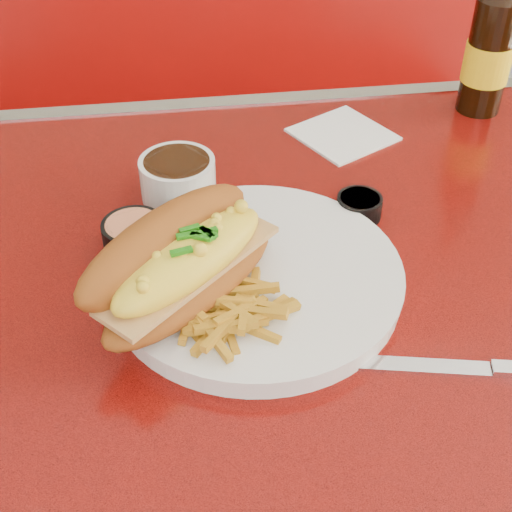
{
  "coord_description": "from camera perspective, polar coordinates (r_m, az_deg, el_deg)",
  "views": [
    {
      "loc": [
        -0.1,
        -0.53,
        1.26
      ],
      "look_at": [
        -0.03,
        0.0,
        0.81
      ],
      "focal_mm": 50.0,
      "sensor_mm": 36.0,
      "label": 1
    }
  ],
  "objects": [
    {
      "name": "diner_table",
      "position": [
        0.85,
        2.13,
        -10.39
      ],
      "size": [
        1.23,
        0.83,
        0.77
      ],
      "color": "red",
      "rests_on": "ground"
    },
    {
      "name": "sauce_cup_left",
      "position": [
        0.77,
        -9.73,
        1.69
      ],
      "size": [
        0.07,
        0.07,
        0.03
      ],
      "rotation": [
        0.0,
        0.0,
        -0.04
      ],
      "color": "black",
      "rests_on": "diner_table"
    },
    {
      "name": "fork",
      "position": [
        0.7,
        4.21,
        -2.58
      ],
      "size": [
        0.08,
        0.14,
        0.0
      ],
      "rotation": [
        0.0,
        0.0,
        2.06
      ],
      "color": "silver",
      "rests_on": "dinner_plate"
    },
    {
      "name": "beer_bottle",
      "position": [
        1.05,
        18.26,
        15.69
      ],
      "size": [
        0.07,
        0.07,
        0.25
      ],
      "rotation": [
        0.0,
        0.0,
        0.13
      ],
      "color": "black",
      "rests_on": "diner_table"
    },
    {
      "name": "gravy_ramekin",
      "position": [
        0.84,
        -6.27,
        6.28
      ],
      "size": [
        0.11,
        0.11,
        0.05
      ],
      "rotation": [
        0.0,
        0.0,
        0.25
      ],
      "color": "white",
      "rests_on": "diner_table"
    },
    {
      "name": "knife",
      "position": [
        0.68,
        17.47,
        -8.57
      ],
      "size": [
        0.22,
        0.06,
        0.01
      ],
      "rotation": [
        0.0,
        0.0,
        -0.21
      ],
      "color": "silver",
      "rests_on": "diner_table"
    },
    {
      "name": "sauce_cup_right",
      "position": [
        0.82,
        8.26,
        3.98
      ],
      "size": [
        0.05,
        0.05,
        0.03
      ],
      "rotation": [
        0.0,
        0.0,
        0.04
      ],
      "color": "black",
      "rests_on": "diner_table"
    },
    {
      "name": "booth_bench_far",
      "position": [
        1.66,
        -2.76,
        3.96
      ],
      "size": [
        1.2,
        0.51,
        0.9
      ],
      "color": "#980D0A",
      "rests_on": "ground"
    },
    {
      "name": "dinner_plate",
      "position": [
        0.72,
        0.0,
        -1.72
      ],
      "size": [
        0.38,
        0.38,
        0.02
      ],
      "rotation": [
        0.0,
        0.0,
        0.34
      ],
      "color": "white",
      "rests_on": "diner_table"
    },
    {
      "name": "paper_napkin",
      "position": [
        0.98,
        6.95,
        9.64
      ],
      "size": [
        0.15,
        0.15,
        0.0
      ],
      "primitive_type": "cube",
      "rotation": [
        0.0,
        0.0,
        0.5
      ],
      "color": "white",
      "rests_on": "diner_table"
    },
    {
      "name": "fries_pile",
      "position": [
        0.66,
        -2.36,
        -4.22
      ],
      "size": [
        0.13,
        0.12,
        0.03
      ],
      "primitive_type": null,
      "rotation": [
        0.0,
        0.0,
        0.4
      ],
      "color": "gold",
      "rests_on": "dinner_plate"
    },
    {
      "name": "mac_hoagie",
      "position": [
        0.67,
        -5.98,
        -0.44
      ],
      "size": [
        0.23,
        0.22,
        0.1
      ],
      "rotation": [
        0.0,
        0.0,
        0.75
      ],
      "color": "#9B5019",
      "rests_on": "dinner_plate"
    }
  ]
}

